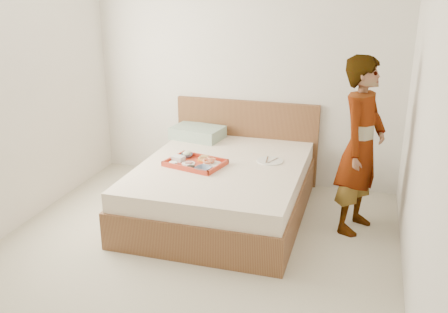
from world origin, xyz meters
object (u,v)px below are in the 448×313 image
object	(u,v)px
person	(361,146)
bed	(222,189)
dinner_plate	(270,161)
tray	(195,163)

from	to	relation	value
person	bed	bearing A→B (deg)	112.74
dinner_plate	person	world-z (taller)	person
bed	tray	size ratio (longest dim) A/B	3.74
tray	dinner_plate	bearing A→B (deg)	38.15
dinner_plate	person	size ratio (longest dim) A/B	0.16
bed	dinner_plate	bearing A→B (deg)	26.18
bed	tray	world-z (taller)	tray
bed	dinner_plate	world-z (taller)	dinner_plate
bed	dinner_plate	size ratio (longest dim) A/B	7.67
bed	person	size ratio (longest dim) A/B	1.22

